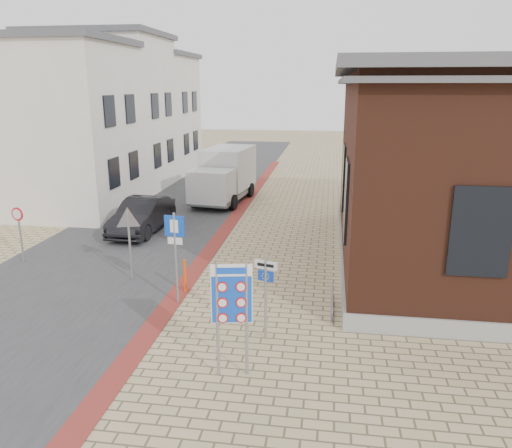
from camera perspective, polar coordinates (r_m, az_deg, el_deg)
The scene contains 15 objects.
ground at distance 12.74m, azimuth -3.68°, elevation -13.20°, with size 120.00×120.00×0.00m, color tan.
road_strip at distance 27.77m, azimuth -8.34°, elevation 2.69°, with size 7.00×60.00×0.02m, color #38383A.
curb_strip at distance 22.22m, azimuth -3.35°, elevation -0.41°, with size 0.60×40.00×0.02m, color maroon.
townhouse_near at distance 26.62m, azimuth -22.20°, elevation 10.24°, with size 7.40×6.40×8.30m.
townhouse_mid at distance 31.91m, azimuth -16.80°, elevation 12.14°, with size 7.40×6.40×9.10m.
townhouse_far at distance 37.45m, azimuth -12.83°, elevation 12.21°, with size 7.40×6.40×8.30m.
bike_rack at distance 14.36m, azimuth 8.71°, elevation -8.72°, with size 0.08×1.80×0.60m.
sedan at distance 21.98m, azimuth -12.88°, elevation 0.96°, with size 1.54×4.40×1.45m, color black.
box_truck at distance 27.06m, azimuth -3.63°, elevation 5.64°, with size 2.79×5.64×2.84m.
border_sign at distance 10.59m, azimuth -2.79°, elevation -8.33°, with size 0.87×0.21×2.57m.
essen_sign at distance 12.23m, azimuth 1.12°, elevation -6.99°, with size 0.58×0.21×2.19m.
parking_sign at distance 14.23m, azimuth -9.23°, elevation -2.04°, with size 0.60×0.11×2.72m.
yield_sign at distance 16.27m, azimuth -14.37°, elevation -0.25°, with size 0.83×0.31×2.40m.
speed_sign at distance 19.36m, azimuth -25.43°, elevation -0.29°, with size 0.48×0.11×2.04m.
bollard at distance 15.40m, azimuth -8.12°, elevation -5.91°, with size 0.09×0.09×1.06m, color #FA480D.
Camera 1 is at (2.43, -10.90, 6.13)m, focal length 35.00 mm.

